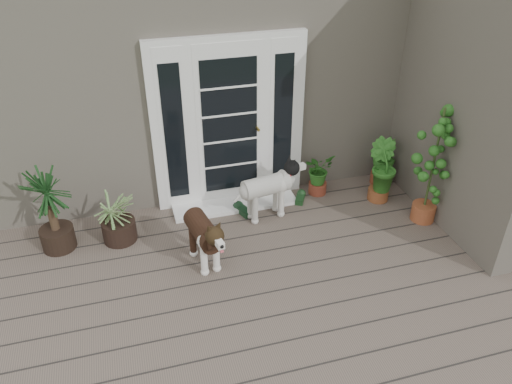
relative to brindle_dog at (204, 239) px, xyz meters
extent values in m
cube|color=#6B5B4C|center=(0.79, -0.97, -0.38)|extent=(6.20, 4.60, 0.12)
cube|color=#665E54|center=(0.79, 3.28, 1.11)|extent=(7.40, 4.00, 3.10)
cube|color=#665E54|center=(3.69, 0.13, 1.11)|extent=(1.60, 2.40, 3.10)
cube|color=white|center=(0.59, 1.23, 0.75)|extent=(1.90, 0.14, 2.15)
cube|color=white|center=(0.59, 1.03, -0.30)|extent=(1.60, 0.40, 0.05)
imported|color=#195A1A|center=(1.74, 1.03, -0.08)|extent=(0.50, 0.50, 0.49)
imported|color=#1A5919|center=(2.46, 0.66, -0.01)|extent=(0.55, 0.55, 0.63)
imported|color=#275C1A|center=(2.70, 1.03, -0.05)|extent=(0.45, 0.45, 0.55)
camera|label=1|loc=(-0.63, -4.28, 3.28)|focal=35.07mm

